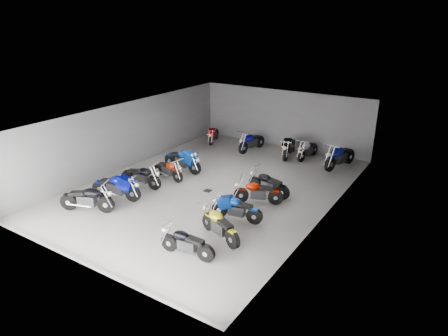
{
  "coord_description": "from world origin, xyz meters",
  "views": [
    {
      "loc": [
        9.04,
        -13.28,
        7.04
      ],
      "look_at": [
        0.52,
        -0.01,
        1.0
      ],
      "focal_mm": 32.0,
      "sensor_mm": 36.0,
      "label": 1
    }
  ],
  "objects": [
    {
      "name": "motorcycle_back_f",
      "position": [
        3.85,
        5.33,
        0.57
      ],
      "size": [
        0.8,
        2.35,
        1.05
      ],
      "rotation": [
        0.0,
        0.0,
        2.87
      ],
      "color": "black",
      "rests_on": "ground"
    },
    {
      "name": "wall_right",
      "position": [
        5.0,
        0.0,
        1.6
      ],
      "size": [
        0.1,
        14.0,
        3.2
      ],
      "primitive_type": "cube",
      "color": "slate",
      "rests_on": "ground"
    },
    {
      "name": "motorcycle_back_d",
      "position": [
        1.08,
        5.49,
        0.55
      ],
      "size": [
        0.63,
        2.27,
        1.01
      ],
      "rotation": [
        0.0,
        0.0,
        3.33
      ],
      "color": "black",
      "rests_on": "ground"
    },
    {
      "name": "motorcycle_left_c",
      "position": [
        -2.68,
        -1.7,
        0.5
      ],
      "size": [
        2.06,
        0.47,
        0.91
      ],
      "rotation": [
        0.0,
        0.0,
        -1.46
      ],
      "color": "black",
      "rests_on": "ground"
    },
    {
      "name": "motorcycle_left_e",
      "position": [
        -2.36,
        0.81,
        0.54
      ],
      "size": [
        2.27,
        0.49,
        1.0
      ],
      "rotation": [
        0.0,
        0.0,
        -1.66
      ],
      "color": "black",
      "rests_on": "ground"
    },
    {
      "name": "drain_grate",
      "position": [
        0.0,
        -0.5,
        0.01
      ],
      "size": [
        0.32,
        0.32,
        0.01
      ],
      "primitive_type": "cube",
      "color": "black",
      "rests_on": "ground"
    },
    {
      "name": "motorcycle_right_e",
      "position": [
        2.34,
        0.57,
        0.48
      ],
      "size": [
        2.0,
        0.47,
        0.88
      ],
      "rotation": [
        0.0,
        0.0,
        1.44
      ],
      "color": "black",
      "rests_on": "ground"
    },
    {
      "name": "ceiling",
      "position": [
        0.0,
        0.0,
        3.22
      ],
      "size": [
        10.0,
        14.0,
        0.04
      ],
      "primitive_type": "cube",
      "color": "#232326",
      "rests_on": "wall_back"
    },
    {
      "name": "wall_back",
      "position": [
        0.0,
        7.0,
        1.6
      ],
      "size": [
        10.0,
        0.1,
        3.2
      ],
      "primitive_type": "cube",
      "color": "slate",
      "rests_on": "ground"
    },
    {
      "name": "motorcycle_right_c",
      "position": [
        2.38,
        -2.09,
        0.47
      ],
      "size": [
        1.96,
        0.53,
        0.87
      ],
      "rotation": [
        0.0,
        0.0,
        1.75
      ],
      "color": "black",
      "rests_on": "ground"
    },
    {
      "name": "motorcycle_right_b",
      "position": [
        2.56,
        -3.47,
        0.5
      ],
      "size": [
        1.98,
        0.93,
        0.92
      ],
      "rotation": [
        0.0,
        0.0,
        1.18
      ],
      "color": "black",
      "rests_on": "ground"
    },
    {
      "name": "ground",
      "position": [
        0.0,
        0.0,
        0.0
      ],
      "size": [
        14.0,
        14.0,
        0.0
      ],
      "primitive_type": "plane",
      "color": "#9C9994",
      "rests_on": "ground"
    },
    {
      "name": "motorcycle_left_b",
      "position": [
        -2.66,
        -3.15,
        0.53
      ],
      "size": [
        2.2,
        0.69,
        0.98
      ],
      "rotation": [
        0.0,
        0.0,
        -1.33
      ],
      "color": "black",
      "rests_on": "ground"
    },
    {
      "name": "motorcycle_left_a",
      "position": [
        -2.76,
        -4.52,
        0.52
      ],
      "size": [
        2.05,
        1.02,
        0.96
      ],
      "rotation": [
        0.0,
        0.0,
        -1.15
      ],
      "color": "black",
      "rests_on": "ground"
    },
    {
      "name": "motorcycle_right_d",
      "position": [
        2.36,
        -0.4,
        0.48
      ],
      "size": [
        1.87,
        0.91,
        0.87
      ],
      "rotation": [
        0.0,
        0.0,
        1.98
      ],
      "color": "black",
      "rests_on": "ground"
    },
    {
      "name": "motorcycle_left_d",
      "position": [
        -2.29,
        -0.36,
        0.46
      ],
      "size": [
        1.89,
        0.48,
        0.84
      ],
      "rotation": [
        0.0,
        0.0,
        -1.73
      ],
      "color": "black",
      "rests_on": "ground"
    },
    {
      "name": "wall_left",
      "position": [
        -5.0,
        0.0,
        1.6
      ],
      "size": [
        0.1,
        14.0,
        3.2
      ],
      "primitive_type": "cube",
      "color": "slate",
      "rests_on": "ground"
    },
    {
      "name": "motorcycle_right_a",
      "position": [
        2.29,
        -4.91,
        0.46
      ],
      "size": [
        1.91,
        0.43,
        0.84
      ],
      "rotation": [
        0.0,
        0.0,
        1.67
      ],
      "color": "black",
      "rests_on": "ground"
    },
    {
      "name": "motorcycle_back_a",
      "position": [
        -3.74,
        5.47,
        0.46
      ],
      "size": [
        0.79,
        1.85,
        0.85
      ],
      "rotation": [
        0.0,
        0.0,
        3.5
      ],
      "color": "black",
      "rests_on": "ground"
    },
    {
      "name": "motorcycle_back_e",
      "position": [
        2.03,
        5.75,
        0.48
      ],
      "size": [
        0.45,
        2.01,
        0.88
      ],
      "rotation": [
        0.0,
        0.0,
        3.04
      ],
      "color": "black",
      "rests_on": "ground"
    },
    {
      "name": "motorcycle_back_c",
      "position": [
        -1.07,
        5.27,
        0.52
      ],
      "size": [
        0.53,
        2.18,
        0.96
      ],
      "rotation": [
        0.0,
        0.0,
        2.99
      ],
      "color": "black",
      "rests_on": "ground"
    }
  ]
}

